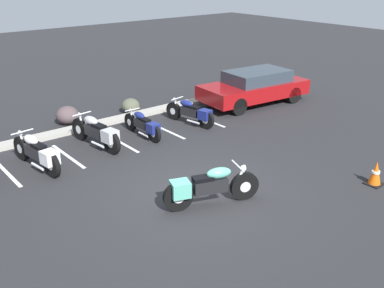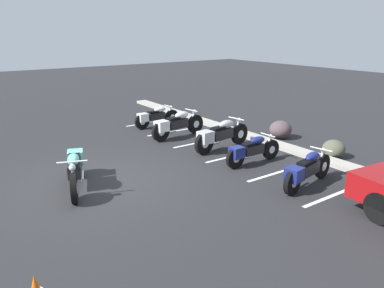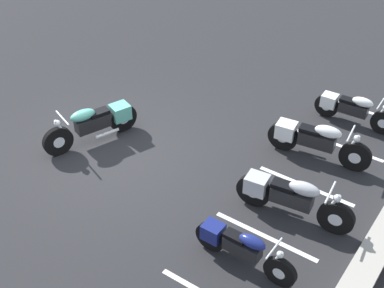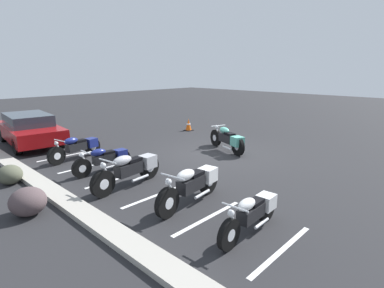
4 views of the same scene
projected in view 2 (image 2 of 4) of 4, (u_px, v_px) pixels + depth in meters
name	position (u px, v px, depth m)	size (l,w,h in m)	color
ground	(103.00, 183.00, 9.24)	(60.00, 60.00, 0.00)	#262628
motorcycle_teal_featured	(75.00, 168.00, 8.89)	(2.19, 1.03, 0.90)	black
parked_bike_0	(155.00, 117.00, 14.47)	(0.55, 1.96, 0.77)	black
parked_bike_1	(176.00, 124.00, 12.99)	(0.70, 2.27, 0.90)	black
parked_bike_2	(220.00, 135.00, 11.67)	(0.71, 2.31, 0.91)	black
parked_bike_3	(251.00, 150.00, 10.41)	(0.55, 1.95, 0.77)	black
parked_bike_4	(307.00, 170.00, 8.88)	(0.71, 2.07, 0.82)	black
concrete_curb	(268.00, 142.00, 12.43)	(18.00, 0.50, 0.12)	#A8A399
landscape_rock_0	(334.00, 149.00, 10.99)	(0.64, 0.66, 0.54)	#505241
landscape_rock_1	(281.00, 130.00, 12.96)	(0.76, 0.76, 0.62)	#4E3F41
stall_line_0	(150.00, 123.00, 15.25)	(0.10, 2.10, 0.00)	white
stall_line_1	(172.00, 132.00, 13.90)	(0.10, 2.10, 0.00)	white
stall_line_2	(200.00, 142.00, 12.56)	(0.10, 2.10, 0.00)	white
stall_line_3	(234.00, 156.00, 11.22)	(0.10, 2.10, 0.00)	white
stall_line_4	(277.00, 173.00, 9.88)	(0.10, 2.10, 0.00)	white
stall_line_5	(333.00, 195.00, 8.54)	(0.10, 2.10, 0.00)	white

